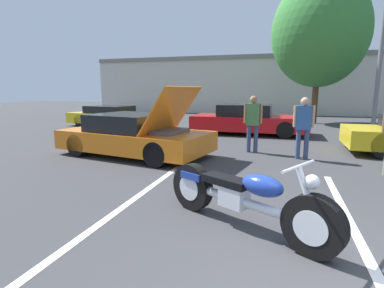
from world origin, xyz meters
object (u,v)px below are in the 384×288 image
(motorcycle, at_px, (243,198))
(show_car_hood_open, at_px, (135,135))
(parked_car_left_row, at_px, (112,116))
(parked_car_mid_left_row, at_px, (248,120))
(spectator_near_motorcycle, at_px, (253,119))
(spectator_by_show_car, at_px, (304,123))
(tree_background, at_px, (320,32))

(motorcycle, distance_m, show_car_hood_open, 5.01)
(motorcycle, xyz_separation_m, parked_car_left_row, (-7.67, 9.40, 0.08))
(show_car_hood_open, height_order, parked_car_mid_left_row, show_car_hood_open)
(spectator_near_motorcycle, bearing_deg, motorcycle, -85.79)
(motorcycle, height_order, spectator_near_motorcycle, spectator_near_motorcycle)
(parked_car_mid_left_row, height_order, spectator_by_show_car, spectator_by_show_car)
(parked_car_left_row, distance_m, spectator_by_show_car, 9.94)
(motorcycle, bearing_deg, parked_car_mid_left_row, 124.82)
(spectator_near_motorcycle, height_order, spectator_by_show_car, spectator_near_motorcycle)
(parked_car_left_row, distance_m, spectator_near_motorcycle, 8.54)
(parked_car_mid_left_row, bearing_deg, tree_background, 60.30)
(tree_background, distance_m, parked_car_mid_left_row, 7.28)
(tree_background, distance_m, show_car_hood_open, 12.37)
(parked_car_left_row, relative_size, parked_car_mid_left_row, 1.05)
(parked_car_left_row, bearing_deg, spectator_by_show_car, -20.20)
(spectator_by_show_car, bearing_deg, tree_background, 83.30)
(tree_background, height_order, spectator_near_motorcycle, tree_background)
(parked_car_left_row, height_order, spectator_near_motorcycle, spectator_near_motorcycle)
(motorcycle, distance_m, parked_car_left_row, 12.14)
(tree_background, height_order, motorcycle, tree_background)
(motorcycle, height_order, parked_car_mid_left_row, parked_car_mid_left_row)
(spectator_near_motorcycle, distance_m, spectator_by_show_car, 1.43)
(show_car_hood_open, distance_m, parked_car_mid_left_row, 5.67)
(parked_car_left_row, xyz_separation_m, parked_car_mid_left_row, (6.76, -0.65, 0.08))
(show_car_hood_open, relative_size, parked_car_mid_left_row, 0.96)
(parked_car_left_row, bearing_deg, tree_background, 34.29)
(motorcycle, bearing_deg, spectator_by_show_car, 106.77)
(parked_car_mid_left_row, bearing_deg, show_car_hood_open, -116.01)
(show_car_hood_open, height_order, spectator_near_motorcycle, show_car_hood_open)
(parked_car_left_row, bearing_deg, spectator_near_motorcycle, -21.68)
(spectator_near_motorcycle, bearing_deg, parked_car_mid_left_row, 98.18)
(parked_car_mid_left_row, bearing_deg, spectator_by_show_car, -65.99)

